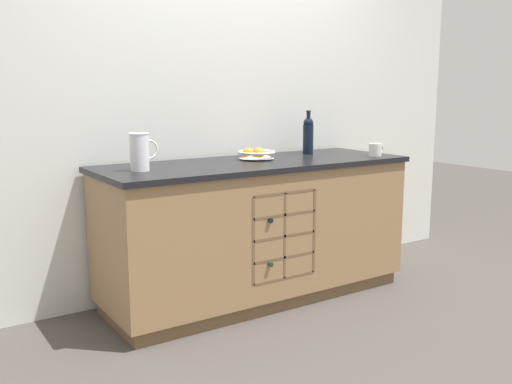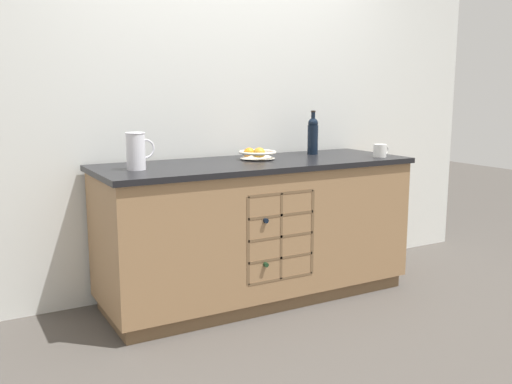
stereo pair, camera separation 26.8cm
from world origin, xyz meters
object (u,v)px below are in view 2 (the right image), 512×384
at_px(fruit_bowl, 257,154).
at_px(standing_wine_bottle, 313,135).
at_px(ceramic_mug, 380,151).
at_px(white_pitcher, 136,150).

distance_m(fruit_bowl, standing_wine_bottle, 0.52).
distance_m(ceramic_mug, standing_wine_bottle, 0.49).
relative_size(ceramic_mug, standing_wine_bottle, 0.40).
xyz_separation_m(fruit_bowl, standing_wine_bottle, (0.50, 0.08, 0.10)).
bearing_deg(white_pitcher, standing_wine_bottle, 6.96).
xyz_separation_m(white_pitcher, standing_wine_bottle, (1.35, 0.17, 0.03)).
distance_m(white_pitcher, standing_wine_bottle, 1.36).
bearing_deg(fruit_bowl, standing_wine_bottle, 9.17).
height_order(fruit_bowl, ceramic_mug, ceramic_mug).
bearing_deg(ceramic_mug, white_pitcher, 173.14).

